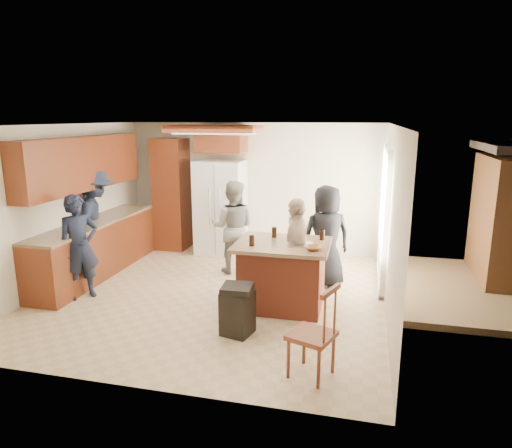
% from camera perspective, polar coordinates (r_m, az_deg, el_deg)
% --- Properties ---
extents(room_shell, '(8.00, 5.20, 5.00)m').
position_cam_1_polar(room_shell, '(8.27, 28.87, -0.58)').
color(room_shell, tan).
rests_on(room_shell, ground).
extents(person_front_left, '(0.68, 0.69, 1.54)m').
position_cam_1_polar(person_front_left, '(7.09, -21.22, -2.71)').
color(person_front_left, black).
rests_on(person_front_left, ground).
extents(person_behind_left, '(0.82, 0.56, 1.58)m').
position_cam_1_polar(person_behind_left, '(7.72, -2.89, -0.38)').
color(person_behind_left, gray).
rests_on(person_behind_left, ground).
extents(person_behind_right, '(0.93, 0.80, 1.60)m').
position_cam_1_polar(person_behind_right, '(7.15, 8.75, -1.54)').
color(person_behind_right, black).
rests_on(person_behind_right, ground).
extents(person_side_right, '(0.63, 0.96, 1.52)m').
position_cam_1_polar(person_side_right, '(6.52, 5.04, -3.30)').
color(person_side_right, tan).
rests_on(person_side_right, ground).
extents(person_counter, '(0.94, 1.26, 1.77)m').
position_cam_1_polar(person_counter, '(8.25, -19.34, 0.44)').
color(person_counter, '#1B2437').
rests_on(person_counter, ground).
extents(left_cabinetry, '(0.64, 3.00, 2.30)m').
position_cam_1_polar(left_cabinetry, '(8.03, -19.86, 0.58)').
color(left_cabinetry, maroon).
rests_on(left_cabinetry, ground).
extents(back_wall_units, '(1.80, 0.60, 2.45)m').
position_cam_1_polar(back_wall_units, '(9.10, -9.03, 5.35)').
color(back_wall_units, maroon).
rests_on(back_wall_units, ground).
extents(refrigerator, '(0.90, 0.76, 1.80)m').
position_cam_1_polar(refrigerator, '(8.84, -4.42, 2.08)').
color(refrigerator, white).
rests_on(refrigerator, ground).
extents(kitchen_island, '(1.28, 1.03, 0.93)m').
position_cam_1_polar(kitchen_island, '(6.38, 3.30, -6.31)').
color(kitchen_island, brown).
rests_on(kitchen_island, ground).
extents(island_items, '(0.99, 0.69, 0.15)m').
position_cam_1_polar(island_items, '(6.13, 5.42, -2.35)').
color(island_items, silver).
rests_on(island_items, kitchen_island).
extents(trash_bin, '(0.41, 0.41, 0.63)m').
position_cam_1_polar(trash_bin, '(5.66, -2.34, -10.62)').
color(trash_bin, black).
rests_on(trash_bin, ground).
extents(spindle_chair, '(0.54, 0.54, 0.99)m').
position_cam_1_polar(spindle_chair, '(4.78, 7.20, -13.67)').
color(spindle_chair, maroon).
rests_on(spindle_chair, ground).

